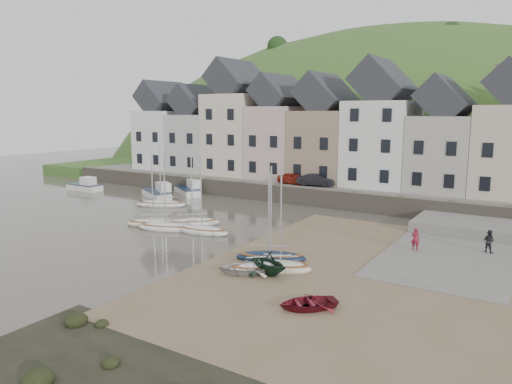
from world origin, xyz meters
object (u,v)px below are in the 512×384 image
Objects in this scene: rowboat_green at (268,262)px; rowboat_red at (308,303)px; rowboat_white at (246,268)px; person_dark at (489,241)px; car_right at (316,180)px; car_left at (293,179)px; person_red at (415,239)px; sailboat_0 at (161,204)px.

rowboat_green reaches higher than rowboat_red.
rowboat_red is (5.30, -2.65, -0.04)m from rowboat_white.
rowboat_white is at bearing -162.03° from rowboat_red.
person_dark is 21.25m from car_right.
car_right is at bearing -84.75° from car_left.
rowboat_green is 5.23m from rowboat_red.
sailboat_0 is at bearing -8.92° from person_red.
sailboat_0 is 4.11× the size of person_dark.
person_dark is (6.26, 14.68, 0.53)m from rowboat_red.
rowboat_red is 0.81× the size of car_left.
sailboat_0 is 4.06× the size of person_red.
rowboat_red is 28.53m from car_right.
rowboat_white is at bearing -33.92° from sailboat_0.
car_right is (-6.40, 23.30, 1.85)m from rowboat_white.
person_red is 21.21m from car_left.
person_red is at bearing 108.13° from rowboat_white.
rowboat_white is 24.24m from car_right.
car_right is (-13.67, 13.37, 1.35)m from person_red.
rowboat_white is 0.92× the size of car_left.
person_dark is (29.91, -0.30, 0.63)m from sailboat_0.
rowboat_white is 2.14× the size of person_dark.
person_dark is 0.39× the size of car_right.
rowboat_red is 1.89× the size of person_dark.
sailboat_0 is 22.82m from rowboat_green.
rowboat_green is 0.96× the size of rowboat_red.
rowboat_green is at bearing -173.25° from rowboat_red.
car_left reaches higher than person_dark.
rowboat_green is 0.78× the size of car_left.
rowboat_red is 15.97m from person_dark.
rowboat_white is at bearing 65.38° from person_dark.
car_right is at bearing 158.76° from rowboat_red.
rowboat_white is 5.93m from rowboat_red.
rowboat_green is 24.04m from car_right.
sailboat_0 is 1.59× the size of car_right.
person_red is (7.27, 9.94, 0.50)m from rowboat_white.
person_dark reaches higher than rowboat_red.
car_right reaches higher than rowboat_green.
rowboat_green is 1.79× the size of person_red.
rowboat_white is 1.13× the size of rowboat_red.
person_dark is at bearing -0.58° from sailboat_0.
person_dark is at bearing -157.51° from person_red.
car_right reaches higher than rowboat_white.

